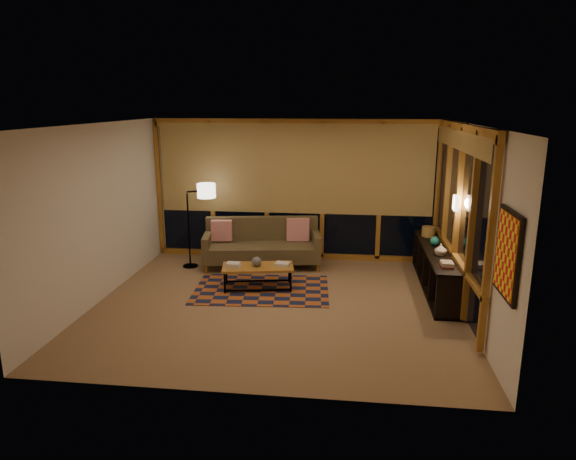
# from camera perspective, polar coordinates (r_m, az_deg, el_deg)

# --- Properties ---
(floor) EXTENTS (5.50, 5.00, 0.01)m
(floor) POSITION_cam_1_polar(r_m,az_deg,el_deg) (7.93, -1.20, -8.23)
(floor) COLOR #A58557
(floor) RESTS_ON ground
(ceiling) EXTENTS (5.50, 5.00, 0.01)m
(ceiling) POSITION_cam_1_polar(r_m,az_deg,el_deg) (7.34, -1.31, 11.66)
(ceiling) COLOR white
(ceiling) RESTS_ON walls
(walls) EXTENTS (5.51, 5.01, 2.70)m
(walls) POSITION_cam_1_polar(r_m,az_deg,el_deg) (7.52, -1.25, 1.33)
(walls) COLOR silver
(walls) RESTS_ON floor
(window_wall_back) EXTENTS (5.30, 0.16, 2.60)m
(window_wall_back) POSITION_cam_1_polar(r_m,az_deg,el_deg) (9.88, 0.72, 4.42)
(window_wall_back) COLOR #9D6A28
(window_wall_back) RESTS_ON walls
(window_wall_right) EXTENTS (0.16, 3.70, 2.60)m
(window_wall_right) POSITION_cam_1_polar(r_m,az_deg,el_deg) (8.20, 18.26, 1.69)
(window_wall_right) COLOR #9D6A28
(window_wall_right) RESTS_ON walls
(wall_art) EXTENTS (0.06, 0.74, 0.94)m
(wall_art) POSITION_cam_1_polar(r_m,az_deg,el_deg) (5.87, 23.15, -2.47)
(wall_art) COLOR red
(wall_art) RESTS_ON walls
(wall_sconce) EXTENTS (0.12, 0.18, 0.22)m
(wall_sconce) POSITION_cam_1_polar(r_m,az_deg,el_deg) (8.00, 18.15, 2.87)
(wall_sconce) COLOR #EFDFC4
(wall_sconce) RESTS_ON walls
(sofa) EXTENTS (2.23, 1.18, 0.87)m
(sofa) POSITION_cam_1_polar(r_m,az_deg,el_deg) (9.56, -2.90, -1.57)
(sofa) COLOR #453E23
(sofa) RESTS_ON floor
(pillow_left) EXTENTS (0.40, 0.18, 0.39)m
(pillow_left) POSITION_cam_1_polar(r_m,az_deg,el_deg) (9.71, -7.38, -0.22)
(pillow_left) COLOR red
(pillow_left) RESTS_ON sofa
(pillow_right) EXTENTS (0.44, 0.19, 0.43)m
(pillow_right) POSITION_cam_1_polar(r_m,az_deg,el_deg) (9.71, 1.11, 0.02)
(pillow_right) COLOR red
(pillow_right) RESTS_ON sofa
(area_rug) EXTENTS (2.28, 1.61, 0.01)m
(area_rug) POSITION_cam_1_polar(r_m,az_deg,el_deg) (8.50, -2.96, -6.62)
(area_rug) COLOR #A65120
(area_rug) RESTS_ON floor
(coffee_table) EXTENTS (1.23, 0.73, 0.39)m
(coffee_table) POSITION_cam_1_polar(r_m,az_deg,el_deg) (8.52, -3.36, -5.25)
(coffee_table) COLOR #9D6A28
(coffee_table) RESTS_ON floor
(book_stack_a) EXTENTS (0.27, 0.21, 0.08)m
(book_stack_a) POSITION_cam_1_polar(r_m,az_deg,el_deg) (8.44, -6.08, -3.84)
(book_stack_a) COLOR beige
(book_stack_a) RESTS_ON coffee_table
(book_stack_b) EXTENTS (0.23, 0.20, 0.04)m
(book_stack_b) POSITION_cam_1_polar(r_m,az_deg,el_deg) (8.47, -0.63, -3.80)
(book_stack_b) COLOR beige
(book_stack_b) RESTS_ON coffee_table
(ceramic_pot) EXTENTS (0.19, 0.19, 0.16)m
(ceramic_pot) POSITION_cam_1_polar(r_m,az_deg,el_deg) (8.43, -3.51, -3.50)
(ceramic_pot) COLOR #323233
(ceramic_pot) RESTS_ON coffee_table
(floor_lamp) EXTENTS (0.62, 0.55, 1.56)m
(floor_lamp) POSITION_cam_1_polar(r_m,az_deg,el_deg) (9.63, -11.00, 0.43)
(floor_lamp) COLOR black
(floor_lamp) RESTS_ON floor
(bookshelf) EXTENTS (0.40, 2.69, 0.67)m
(bookshelf) POSITION_cam_1_polar(r_m,az_deg,el_deg) (8.80, 16.05, -4.17)
(bookshelf) COLOR black
(bookshelf) RESTS_ON floor
(basket) EXTENTS (0.30, 0.30, 0.18)m
(basket) POSITION_cam_1_polar(r_m,az_deg,el_deg) (9.47, 15.34, -0.17)
(basket) COLOR brown
(basket) RESTS_ON bookshelf
(teal_bowl) EXTENTS (0.17, 0.17, 0.15)m
(teal_bowl) POSITION_cam_1_polar(r_m,az_deg,el_deg) (8.92, 15.98, -1.17)
(teal_bowl) COLOR #1D7C6E
(teal_bowl) RESTS_ON bookshelf
(vase) EXTENTS (0.21, 0.21, 0.19)m
(vase) POSITION_cam_1_polar(r_m,az_deg,el_deg) (8.35, 16.62, -2.09)
(vase) COLOR #C0AA8F
(vase) RESTS_ON bookshelf
(shelf_book_stack) EXTENTS (0.16, 0.22, 0.06)m
(shelf_book_stack) POSITION_cam_1_polar(r_m,az_deg,el_deg) (7.84, 17.24, -3.68)
(shelf_book_stack) COLOR beige
(shelf_book_stack) RESTS_ON bookshelf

